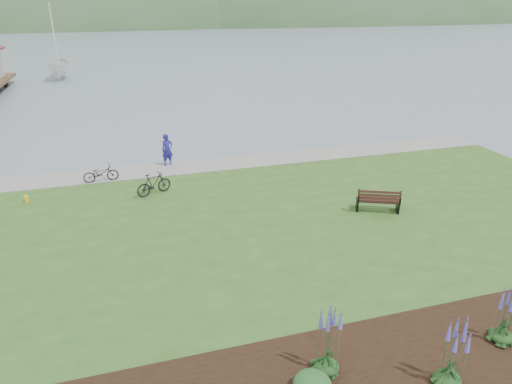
% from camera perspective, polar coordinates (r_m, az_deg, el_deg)
% --- Properties ---
extents(ground, '(600.00, 600.00, 0.00)m').
position_cam_1_polar(ground, '(19.64, -1.45, -4.14)').
color(ground, slate).
rests_on(ground, ground).
extents(lawn, '(34.00, 20.00, 0.40)m').
position_cam_1_polar(lawn, '(17.85, 0.24, -6.36)').
color(lawn, '#2D561E').
rests_on(lawn, ground).
extents(shoreline_path, '(34.00, 2.20, 0.03)m').
position_cam_1_polar(shoreline_path, '(25.68, -5.52, 3.43)').
color(shoreline_path, gray).
rests_on(shoreline_path, lawn).
extents(garden_bed, '(24.00, 4.40, 0.04)m').
position_cam_1_polar(garden_bed, '(13.39, 24.13, -18.96)').
color(garden_bed, black).
rests_on(garden_bed, lawn).
extents(far_hillside, '(580.00, 80.00, 38.00)m').
position_cam_1_polar(far_hillside, '(188.72, -9.69, 19.88)').
color(far_hillside, '#335630').
rests_on(far_hillside, ground).
extents(park_bench, '(1.93, 1.39, 1.11)m').
position_cam_1_polar(park_bench, '(20.36, 15.04, -0.99)').
color(park_bench, black).
rests_on(park_bench, lawn).
extents(person, '(0.90, 0.75, 2.11)m').
position_cam_1_polar(person, '(25.61, -11.05, 5.51)').
color(person, navy).
rests_on(person, lawn).
extents(bicycle_a, '(0.73, 1.76, 0.90)m').
position_cam_1_polar(bicycle_a, '(24.32, -18.83, 2.23)').
color(bicycle_a, black).
rests_on(bicycle_a, lawn).
extents(bicycle_b, '(1.19, 1.82, 1.06)m').
position_cam_1_polar(bicycle_b, '(21.99, -12.66, 1.00)').
color(bicycle_b, black).
rests_on(bicycle_b, lawn).
extents(sailboat, '(10.52, 10.71, 27.50)m').
position_cam_1_polar(sailboat, '(61.81, -23.17, 12.81)').
color(sailboat, silver).
rests_on(sailboat, ground).
extents(pannier, '(0.25, 0.31, 0.29)m').
position_cam_1_polar(pannier, '(23.30, -26.76, -0.77)').
color(pannier, gold).
rests_on(pannier, lawn).
extents(echium_0, '(0.62, 0.62, 2.11)m').
position_cam_1_polar(echium_0, '(12.12, 23.43, -18.10)').
color(echium_0, '#153A15').
rests_on(echium_0, garden_bed).
extents(echium_1, '(0.62, 0.62, 2.01)m').
position_cam_1_polar(echium_1, '(14.04, 28.86, -13.29)').
color(echium_1, '#153A15').
rests_on(echium_1, garden_bed).
extents(echium_4, '(0.62, 0.62, 2.37)m').
position_cam_1_polar(echium_4, '(11.56, 9.10, -17.61)').
color(echium_4, '#153A15').
rests_on(echium_4, garden_bed).
extents(shrub_0, '(0.91, 0.91, 0.46)m').
position_cam_1_polar(shrub_0, '(11.59, 7.05, -22.75)').
color(shrub_0, '#1E4C21').
rests_on(shrub_0, garden_bed).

